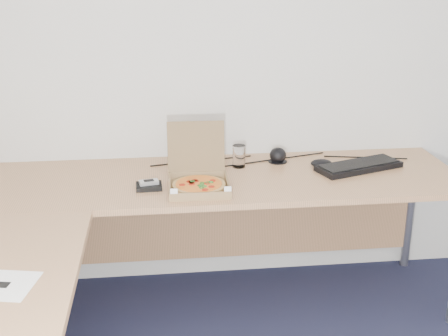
{
  "coord_description": "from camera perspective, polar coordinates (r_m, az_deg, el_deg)",
  "views": [
    {
      "loc": [
        -0.75,
        -1.32,
        1.76
      ],
      "look_at": [
        -0.45,
        1.28,
        0.82
      ],
      "focal_mm": 47.01,
      "sensor_mm": 36.0,
      "label": 1
    }
  ],
  "objects": [
    {
      "name": "desk",
      "position": [
        2.52,
        -7.71,
        -5.22
      ],
      "size": [
        2.5,
        2.2,
        0.73
      ],
      "color": "tan",
      "rests_on": "ground"
    },
    {
      "name": "pizza_box",
      "position": [
        2.77,
        -2.49,
        -1.32
      ],
      "size": [
        0.28,
        0.32,
        0.28
      ],
      "rotation": [
        0.0,
        0.0,
        -0.02
      ],
      "color": "olive",
      "rests_on": "desk"
    },
    {
      "name": "drinking_glass",
      "position": [
        3.04,
        1.46,
        1.15
      ],
      "size": [
        0.07,
        0.07,
        0.12
      ],
      "primitive_type": "cylinder",
      "color": "white",
      "rests_on": "desk"
    },
    {
      "name": "keyboard",
      "position": [
        3.1,
        12.97,
        0.16
      ],
      "size": [
        0.48,
        0.3,
        0.03
      ],
      "primitive_type": "cube",
      "rotation": [
        0.0,
        0.0,
        0.34
      ],
      "color": "black",
      "rests_on": "desk"
    },
    {
      "name": "mouse",
      "position": [
        3.09,
        9.44,
        0.47
      ],
      "size": [
        0.13,
        0.11,
        0.04
      ],
      "primitive_type": "ellipsoid",
      "rotation": [
        0.0,
        0.0,
        -0.36
      ],
      "color": "black",
      "rests_on": "desk"
    },
    {
      "name": "wallet",
      "position": [
        2.79,
        -7.3,
        -1.78
      ],
      "size": [
        0.12,
        0.1,
        0.02
      ],
      "primitive_type": "cube",
      "rotation": [
        0.0,
        0.0,
        0.03
      ],
      "color": "black",
      "rests_on": "desk"
    },
    {
      "name": "phone",
      "position": [
        2.79,
        -7.32,
        -1.38
      ],
      "size": [
        0.1,
        0.06,
        0.02
      ],
      "primitive_type": "cube",
      "rotation": [
        0.0,
        0.0,
        0.2
      ],
      "color": "#B2B5BA",
      "rests_on": "wallet"
    },
    {
      "name": "dome_speaker",
      "position": [
        3.13,
        5.26,
        1.33
      ],
      "size": [
        0.1,
        0.1,
        0.08
      ],
      "primitive_type": "ellipsoid",
      "color": "black",
      "rests_on": "desk"
    },
    {
      "name": "cable_bundle",
      "position": [
        3.17,
        4.89,
        0.83
      ],
      "size": [
        0.67,
        0.14,
        0.01
      ],
      "primitive_type": null,
      "rotation": [
        0.0,
        0.0,
        0.14
      ],
      "color": "black",
      "rests_on": "desk"
    }
  ]
}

